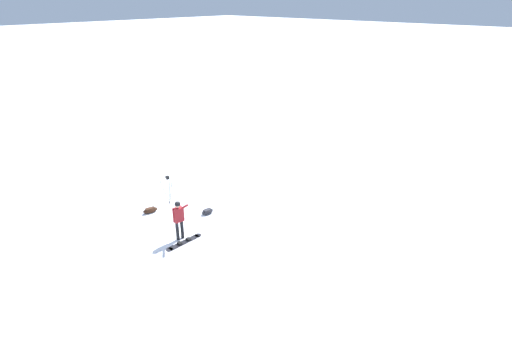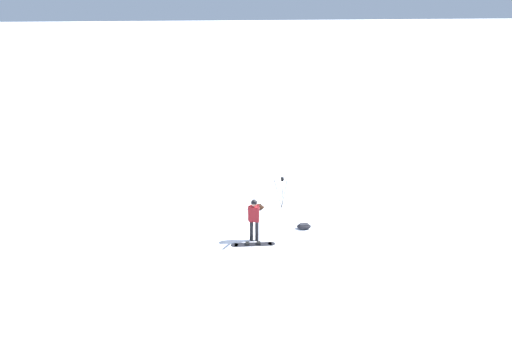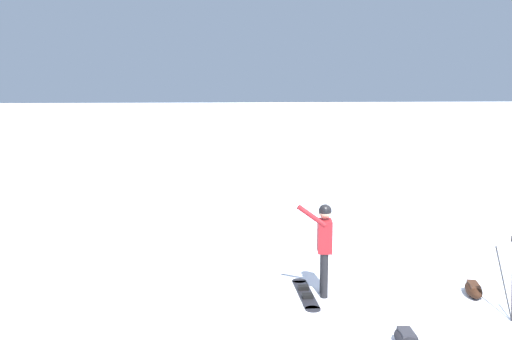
{
  "view_description": "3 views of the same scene",
  "coord_description": "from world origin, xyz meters",
  "px_view_note": "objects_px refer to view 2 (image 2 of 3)",
  "views": [
    {
      "loc": [
        8.74,
        12.65,
        9.42
      ],
      "look_at": [
        0.74,
        5.47,
        4.7
      ],
      "focal_mm": 27.89,
      "sensor_mm": 36.0,
      "label": 1
    },
    {
      "loc": [
        2.16,
        17.33,
        9.3
      ],
      "look_at": [
        0.8,
        5.77,
        4.9
      ],
      "focal_mm": 33.27,
      "sensor_mm": 36.0,
      "label": 2
    },
    {
      "loc": [
        -9.46,
        3.42,
        3.91
      ],
      "look_at": [
        0.02,
        2.11,
        2.5
      ],
      "focal_mm": 38.45,
      "sensor_mm": 36.0,
      "label": 3
    }
  ],
  "objects_px": {
    "snowboard": "(253,244)",
    "gear_bag_small": "(304,226)",
    "snowboarder": "(254,216)",
    "camera_tripod": "(282,187)",
    "gear_bag_large": "(257,207)"
  },
  "relations": [
    {
      "from": "snowboard",
      "to": "camera_tripod",
      "type": "relative_size",
      "value": 1.17
    },
    {
      "from": "camera_tripod",
      "to": "gear_bag_small",
      "type": "bearing_deg",
      "value": 105.35
    },
    {
      "from": "snowboarder",
      "to": "camera_tripod",
      "type": "height_order",
      "value": "snowboarder"
    },
    {
      "from": "camera_tripod",
      "to": "snowboarder",
      "type": "bearing_deg",
      "value": 61.08
    },
    {
      "from": "snowboarder",
      "to": "camera_tripod",
      "type": "bearing_deg",
      "value": -118.92
    },
    {
      "from": "snowboard",
      "to": "gear_bag_small",
      "type": "xyz_separation_m",
      "value": [
        -2.25,
        -1.07,
        0.1
      ]
    },
    {
      "from": "gear_bag_small",
      "to": "snowboard",
      "type": "bearing_deg",
      "value": 25.38
    },
    {
      "from": "gear_bag_large",
      "to": "camera_tripod",
      "type": "height_order",
      "value": "camera_tripod"
    },
    {
      "from": "camera_tripod",
      "to": "gear_bag_small",
      "type": "xyz_separation_m",
      "value": [
        -0.59,
        2.14,
        -0.93
      ]
    },
    {
      "from": "snowboarder",
      "to": "gear_bag_small",
      "type": "bearing_deg",
      "value": -161.23
    },
    {
      "from": "snowboard",
      "to": "gear_bag_large",
      "type": "bearing_deg",
      "value": -99.12
    },
    {
      "from": "snowboard",
      "to": "camera_tripod",
      "type": "xyz_separation_m",
      "value": [
        -1.67,
        -3.21,
        1.03
      ]
    },
    {
      "from": "gear_bag_small",
      "to": "gear_bag_large",
      "type": "bearing_deg",
      "value": -50.13
    },
    {
      "from": "snowboard",
      "to": "gear_bag_small",
      "type": "height_order",
      "value": "gear_bag_small"
    },
    {
      "from": "snowboarder",
      "to": "gear_bag_small",
      "type": "xyz_separation_m",
      "value": [
        -2.18,
        -0.74,
        -0.97
      ]
    }
  ]
}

